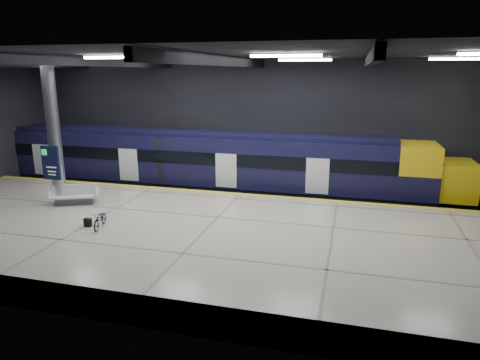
% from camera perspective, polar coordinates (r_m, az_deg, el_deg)
% --- Properties ---
extents(ground, '(30.00, 30.00, 0.00)m').
position_cam_1_polar(ground, '(20.19, -2.08, -7.02)').
color(ground, black).
rests_on(ground, ground).
extents(room_shell, '(30.10, 16.10, 8.05)m').
position_cam_1_polar(room_shell, '(18.89, -2.24, 9.37)').
color(room_shell, black).
rests_on(room_shell, ground).
extents(platform, '(30.00, 11.00, 1.10)m').
position_cam_1_polar(platform, '(17.79, -4.47, -8.17)').
color(platform, beige).
rests_on(platform, ground).
extents(safety_strip, '(30.00, 0.40, 0.01)m').
position_cam_1_polar(safety_strip, '(22.34, -0.05, -1.90)').
color(safety_strip, yellow).
rests_on(safety_strip, platform).
extents(rails, '(30.00, 1.52, 0.16)m').
position_cam_1_polar(rails, '(25.19, 1.57, -2.46)').
color(rails, gray).
rests_on(rails, ground).
extents(train, '(29.40, 2.84, 3.79)m').
position_cam_1_polar(train, '(25.32, -3.56, 2.23)').
color(train, black).
rests_on(train, ground).
extents(bench, '(2.40, 1.73, 0.98)m').
position_cam_1_polar(bench, '(22.15, -21.18, -2.13)').
color(bench, '#595B60').
rests_on(bench, platform).
extents(bicycle, '(0.81, 1.47, 0.73)m').
position_cam_1_polar(bicycle, '(18.44, -18.14, -5.00)').
color(bicycle, '#99999E').
rests_on(bicycle, platform).
extents(pannier_bag, '(0.32, 0.21, 0.35)m').
position_cam_1_polar(pannier_bag, '(18.83, -19.64, -5.35)').
color(pannier_bag, black).
rests_on(pannier_bag, platform).
extents(info_column, '(0.90, 0.78, 6.90)m').
position_cam_1_polar(info_column, '(21.89, -23.60, 5.56)').
color(info_column, '#9EA0A5').
rests_on(info_column, platform).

